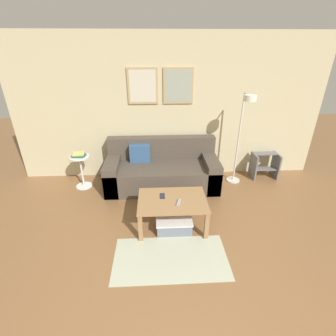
# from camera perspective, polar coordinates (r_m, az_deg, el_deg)

# --- Properties ---
(wall_back) EXTENTS (5.60, 0.09, 2.55)m
(wall_back) POSITION_cam_1_polar(r_m,az_deg,el_deg) (4.51, 0.24, 13.55)
(wall_back) COLOR #C6BC93
(wall_back) RESTS_ON ground_plane
(area_rug) EXTENTS (1.38, 0.73, 0.01)m
(area_rug) POSITION_cam_1_polar(r_m,az_deg,el_deg) (3.15, 0.62, -20.36)
(area_rug) COLOR #B2B79E
(area_rug) RESTS_ON ground_plane
(couch) EXTENTS (1.97, 0.87, 0.82)m
(couch) POSITION_cam_1_polar(r_m,az_deg,el_deg) (4.42, -1.46, -0.55)
(couch) COLOR #4C4238
(couch) RESTS_ON ground_plane
(coffee_table) EXTENTS (0.94, 0.66, 0.43)m
(coffee_table) POSITION_cam_1_polar(r_m,az_deg,el_deg) (3.39, 1.02, -8.48)
(coffee_table) COLOR #997047
(coffee_table) RESTS_ON ground_plane
(storage_bin) EXTENTS (0.49, 0.45, 0.18)m
(storage_bin) POSITION_cam_1_polar(r_m,az_deg,el_deg) (3.51, 1.35, -12.38)
(storage_bin) COLOR slate
(storage_bin) RESTS_ON ground_plane
(floor_lamp) EXTENTS (0.25, 0.48, 1.64)m
(floor_lamp) POSITION_cam_1_polar(r_m,az_deg,el_deg) (4.28, 17.26, 9.22)
(floor_lamp) COLOR silver
(floor_lamp) RESTS_ON ground_plane
(side_table) EXTENTS (0.34, 0.34, 0.60)m
(side_table) POSITION_cam_1_polar(r_m,az_deg,el_deg) (4.58, -19.64, -0.19)
(side_table) COLOR white
(side_table) RESTS_ON ground_plane
(book_stack) EXTENTS (0.24, 0.18, 0.07)m
(book_stack) POSITION_cam_1_polar(r_m,az_deg,el_deg) (4.48, -20.19, 2.97)
(book_stack) COLOR #335199
(book_stack) RESTS_ON side_table
(remote_control) EXTENTS (0.08, 0.16, 0.02)m
(remote_control) POSITION_cam_1_polar(r_m,az_deg,el_deg) (3.28, 2.57, -8.06)
(remote_control) COLOR #99999E
(remote_control) RESTS_ON coffee_table
(cell_phone) EXTENTS (0.07, 0.14, 0.01)m
(cell_phone) POSITION_cam_1_polar(r_m,az_deg,el_deg) (3.42, -1.33, -6.56)
(cell_phone) COLOR #1E2338
(cell_phone) RESTS_ON coffee_table
(step_stool) EXTENTS (0.47, 0.34, 0.48)m
(step_stool) POSITION_cam_1_polar(r_m,az_deg,el_deg) (5.05, 21.72, 0.73)
(step_stool) COLOR slate
(step_stool) RESTS_ON ground_plane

